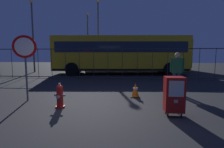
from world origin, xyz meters
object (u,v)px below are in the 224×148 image
(bus_near, at_px, (120,53))
(street_light_near_right, at_px, (88,36))
(street_light_far_left, at_px, (98,29))
(fire_hydrant, at_px, (60,96))
(traffic_cone, at_px, (135,90))
(pedestrian, at_px, (177,71))
(street_light_near_left, at_px, (33,30))
(newspaper_box_primary, at_px, (174,94))
(stop_sign, at_px, (25,54))
(bus_far, at_px, (136,53))

(bus_near, height_order, street_light_near_right, street_light_near_right)
(bus_near, relative_size, street_light_far_left, 1.45)
(fire_hydrant, relative_size, traffic_cone, 1.41)
(pedestrian, xyz_separation_m, street_light_near_left, (-10.51, 7.98, 2.81))
(bus_near, distance_m, street_light_near_left, 8.18)
(newspaper_box_primary, bearing_deg, street_light_near_left, 132.57)
(newspaper_box_primary, height_order, pedestrian, pedestrian)
(stop_sign, relative_size, street_light_near_right, 0.34)
(stop_sign, height_order, pedestrian, stop_sign)
(street_light_near_left, relative_size, street_light_near_right, 0.98)
(pedestrian, xyz_separation_m, bus_far, (-1.18, 11.47, 0.76))
(stop_sign, xyz_separation_m, pedestrian, (5.40, 1.59, -0.65))
(fire_hydrant, relative_size, bus_near, 0.07)
(stop_sign, bearing_deg, bus_near, 72.31)
(stop_sign, relative_size, street_light_near_left, 0.35)
(street_light_near_right, bearing_deg, stop_sign, -84.57)
(traffic_cone, bearing_deg, street_light_near_right, 109.86)
(fire_hydrant, height_order, traffic_cone, fire_hydrant)
(traffic_cone, distance_m, bus_far, 12.27)
(bus_near, bearing_deg, pedestrian, -74.80)
(newspaper_box_primary, distance_m, bus_far, 14.16)
(pedestrian, height_order, street_light_near_right, street_light_near_right)
(newspaper_box_primary, bearing_deg, street_light_far_left, 107.55)
(fire_hydrant, xyz_separation_m, newspaper_box_primary, (3.22, -0.38, 0.22))
(newspaper_box_primary, xyz_separation_m, street_light_near_left, (-9.76, 10.63, 3.19))
(pedestrian, xyz_separation_m, bus_near, (-2.63, 7.09, 0.76))
(fire_hydrant, xyz_separation_m, traffic_cone, (2.29, 1.55, -0.09))
(bus_far, bearing_deg, stop_sign, -102.76)
(fire_hydrant, xyz_separation_m, street_light_near_right, (-2.89, 15.89, 3.46))
(street_light_near_right, xyz_separation_m, street_light_far_left, (1.64, -2.16, 0.43))
(stop_sign, xyz_separation_m, bus_near, (2.77, 8.68, 0.11))
(street_light_near_right, relative_size, street_light_far_left, 0.89)
(fire_hydrant, distance_m, traffic_cone, 2.77)
(street_light_far_left, bearing_deg, stop_sign, -90.85)
(bus_far, distance_m, street_light_near_right, 6.43)
(street_light_far_left, bearing_deg, fire_hydrant, -84.82)
(newspaper_box_primary, distance_m, pedestrian, 2.77)
(stop_sign, height_order, bus_near, bus_near)
(bus_near, height_order, bus_far, same)
(stop_sign, bearing_deg, street_light_far_left, 89.15)
(stop_sign, distance_m, bus_near, 9.11)
(bus_far, distance_m, street_light_far_left, 4.76)
(newspaper_box_primary, bearing_deg, stop_sign, 167.29)
(pedestrian, distance_m, bus_near, 7.60)
(bus_near, bearing_deg, street_light_far_left, 115.24)
(street_light_near_left, xyz_separation_m, street_light_near_right, (3.66, 5.65, 0.05))
(fire_hydrant, xyz_separation_m, pedestrian, (3.96, 2.26, 0.60))
(bus_far, distance_m, street_light_near_left, 10.17)
(newspaper_box_primary, xyz_separation_m, stop_sign, (-4.66, 1.05, 1.03))
(traffic_cone, height_order, street_light_near_left, street_light_near_left)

